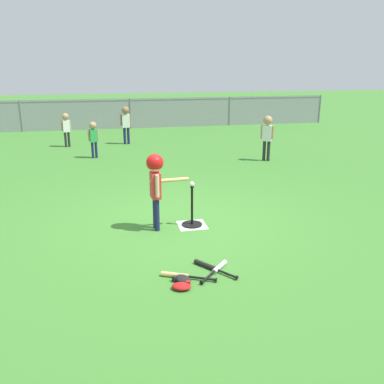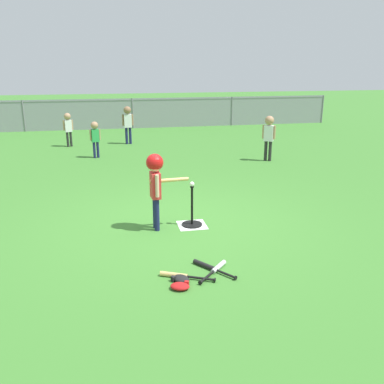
% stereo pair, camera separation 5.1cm
% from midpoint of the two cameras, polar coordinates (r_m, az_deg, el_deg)
% --- Properties ---
extents(ground_plane, '(60.00, 60.00, 0.00)m').
position_cam_midpoint_polar(ground_plane, '(6.73, -1.50, -4.33)').
color(ground_plane, '#3D7A2D').
extents(home_plate, '(0.44, 0.44, 0.01)m').
position_cam_midpoint_polar(home_plate, '(6.67, 0.22, -4.49)').
color(home_plate, white).
rests_on(home_plate, ground_plane).
extents(batting_tee, '(0.32, 0.32, 0.64)m').
position_cam_midpoint_polar(batting_tee, '(6.63, 0.22, -3.72)').
color(batting_tee, black).
rests_on(batting_tee, ground_plane).
extents(baseball_on_tee, '(0.07, 0.07, 0.07)m').
position_cam_midpoint_polar(baseball_on_tee, '(6.45, 0.23, 1.09)').
color(baseball_on_tee, white).
rests_on(baseball_on_tee, batting_tee).
extents(batter_child, '(0.64, 0.34, 1.18)m').
position_cam_midpoint_polar(batter_child, '(6.28, -4.72, 2.14)').
color(batter_child, '#191E4C').
rests_on(batter_child, ground_plane).
extents(fielder_deep_center, '(0.35, 0.23, 1.17)m').
position_cam_midpoint_polar(fielder_deep_center, '(13.42, -8.59, 9.63)').
color(fielder_deep_center, '#191E4C').
rests_on(fielder_deep_center, ground_plane).
extents(fielder_deep_right, '(0.29, 0.20, 1.02)m').
position_cam_midpoint_polar(fielder_deep_right, '(13.37, -16.34, 8.69)').
color(fielder_deep_right, '#262626').
rests_on(fielder_deep_right, ground_plane).
extents(fielder_near_left, '(0.29, 0.25, 1.17)m').
position_cam_midpoint_polar(fielder_near_left, '(11.09, 10.50, 7.98)').
color(fielder_near_left, '#262626').
rests_on(fielder_near_left, ground_plane).
extents(fielder_near_right, '(0.28, 0.19, 0.97)m').
position_cam_midpoint_polar(fielder_near_right, '(11.57, -12.87, 7.58)').
color(fielder_near_right, '#191E4C').
rests_on(fielder_near_right, ground_plane).
extents(spare_bat_silver, '(0.46, 0.50, 0.06)m').
position_cam_midpoint_polar(spare_bat_silver, '(5.27, 3.57, -10.35)').
color(spare_bat_silver, silver).
rests_on(spare_bat_silver, ground_plane).
extents(spare_bat_wood, '(0.63, 0.34, 0.06)m').
position_cam_midpoint_polar(spare_bat_wood, '(5.11, -1.41, -11.26)').
color(spare_bat_wood, '#DBB266').
rests_on(spare_bat_wood, ground_plane).
extents(spare_bat_black, '(0.43, 0.56, 0.06)m').
position_cam_midpoint_polar(spare_bat_black, '(5.32, 2.51, -10.08)').
color(spare_bat_black, black).
rests_on(spare_bat_black, ground_plane).
extents(glove_by_plate, '(0.26, 0.23, 0.07)m').
position_cam_midpoint_polar(glove_by_plate, '(4.89, -1.29, -12.64)').
color(glove_by_plate, '#B21919').
rests_on(glove_by_plate, ground_plane).
extents(glove_near_bats, '(0.25, 0.27, 0.07)m').
position_cam_midpoint_polar(glove_near_bats, '(5.03, -1.18, -11.70)').
color(glove_near_bats, black).
rests_on(glove_near_bats, ground_plane).
extents(outfield_fence, '(16.06, 0.06, 1.15)m').
position_cam_midpoint_polar(outfield_fence, '(16.73, -7.95, 10.64)').
color(outfield_fence, slate).
rests_on(outfield_fence, ground_plane).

